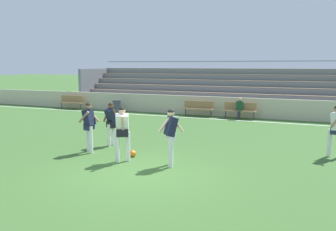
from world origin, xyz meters
The scene contains 15 objects.
ground_plane centered at (0.00, 0.00, 0.00)m, with size 160.00×160.00×0.00m, color #3D662D.
field_line_sideline centered at (0.00, 10.26, 0.00)m, with size 44.00×0.12×0.01m, color white.
sideline_wall centered at (0.00, 11.54, 0.57)m, with size 48.00×0.16×1.13m, color beige.
bleacher_stand centered at (-1.42, 14.26, 1.43)m, with size 19.19×4.14×3.27m.
bench_near_wall_gap centered at (-10.67, 10.96, 0.55)m, with size 1.80×0.40×0.90m.
bench_centre_sideline centered at (-1.61, 10.96, 0.55)m, with size 1.80×0.40×0.90m.
bench_near_bin centered at (0.80, 10.96, 0.55)m, with size 1.80×0.40×0.90m.
trash_bin centered at (-6.95, 10.73, 0.39)m, with size 0.54×0.54×0.78m, color #3D424C.
spectator_seated centered at (0.80, 10.85, 0.70)m, with size 0.36×0.42×1.21m.
player_dark_dropping_back centered at (-2.58, 1.45, 1.03)m, with size 0.57×0.44×1.72m.
player_white_deep_cover centered at (-0.96, 0.88, 1.03)m, with size 0.50×0.67×1.72m.
player_dark_trailing_run centered at (0.61, 0.99, 1.02)m, with size 0.71×0.52×1.71m.
player_white_on_ball centered at (5.19, 3.94, 1.02)m, with size 0.45×0.61×1.70m.
player_dark_challenging centered at (-2.40, 2.58, 0.95)m, with size 0.59×0.52×1.61m.
soccer_ball centered at (-0.93, 1.48, 0.11)m, with size 0.22×0.22×0.22m, color orange.
Camera 1 is at (4.30, -8.30, 2.99)m, focal length 36.97 mm.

